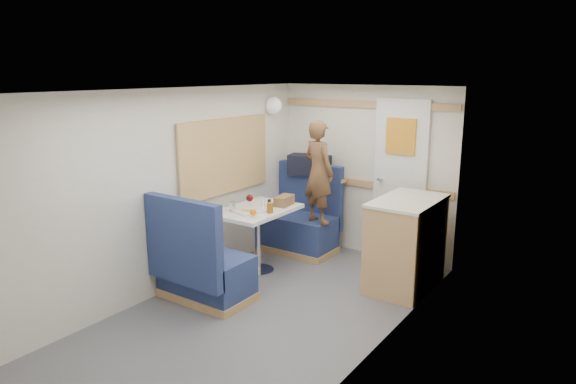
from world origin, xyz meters
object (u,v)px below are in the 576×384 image
Objects in this scene: bench_near at (202,271)px; tumbler_left at (232,206)px; duffel_bag at (310,165)px; salt_grinder at (263,204)px; galley_counter at (406,243)px; cheese_block at (247,210)px; dinette_table at (257,222)px; dome_light at (273,106)px; wine_glass at (250,199)px; pepper_grinder at (269,204)px; bench_far at (301,227)px; tray at (252,210)px; orange_fruit at (253,212)px; bread_loaf at (284,201)px; beer_glass at (270,208)px; person at (319,172)px.

bench_near reaches higher than tumbler_left.
salt_grinder is at bearing -99.74° from duffel_bag.
galley_counter is 1.65m from cheese_block.
cheese_block reaches higher than dinette_table.
bench_near is 5.25× the size of dome_light.
salt_grinder is (0.09, -1.09, -0.26)m from duffel_bag.
cheese_block is 0.15m from wine_glass.
bench_near is 10.89× the size of salt_grinder.
salt_grinder is at bearing 51.30° from tumbler_left.
dinette_table is 1.21m from duffel_bag.
bench_near is 10.56× the size of pepper_grinder.
bench_near reaches higher than pepper_grinder.
pepper_grinder is at bearing 38.38° from dinette_table.
tray is at bearing -88.57° from bench_far.
dome_light is (-0.39, 0.85, 1.18)m from dinette_table.
pepper_grinder is (-0.07, 0.37, -0.00)m from orange_fruit.
duffel_bag is at bearing 97.40° from bench_far.
pepper_grinder is (0.50, -0.77, -0.98)m from dome_light.
duffel_bag reaches higher than salt_grinder.
bread_loaf is (0.19, 0.37, -0.07)m from wine_glass.
dome_light is 1.26m from bread_loaf.
bench_far is at bearing 91.43° from tray.
dinette_table is at bearing 121.70° from orange_fruit.
cheese_block is 0.95× the size of salt_grinder.
dome_light is (-0.39, -0.01, 1.45)m from bench_far.
bench_far reaches higher than tray.
bench_near is (-0.00, -0.86, -0.27)m from dinette_table.
galley_counter reaches higher than beer_glass.
duffel_bag is at bearing 91.70° from dinette_table.
wine_glass reaches higher than bread_loaf.
duffel_bag reaches higher than cheese_block.
orange_fruit is 0.23m from beer_glass.
cheese_block is at bearing -152.79° from galley_counter.
bread_loaf is at bearing 91.79° from orange_fruit.
wine_glass is 1.74× the size of salt_grinder.
bread_loaf reaches higher than tumbler_left.
beer_glass is at bearing -80.39° from bread_loaf.
bench_far is at bearing 90.00° from bench_near.
orange_fruit is 0.18m from cheese_block.
bench_near reaches higher than tray.
galley_counter is at bearing 43.94° from bench_near.
dinette_table is 4.60× the size of dome_light.
orange_fruit is at bearing 98.51° from person.
orange_fruit is (0.57, -1.14, -0.98)m from dome_light.
galley_counter is (1.86, -0.30, -1.28)m from dome_light.
salt_grinder is at bearing -61.40° from dome_light.
tray is at bearing 88.13° from bench_near.
wine_glass is 0.16m from salt_grinder.
duffel_bag is at bearing 159.20° from galley_counter.
tumbler_left is at bearing -170.37° from cheese_block.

